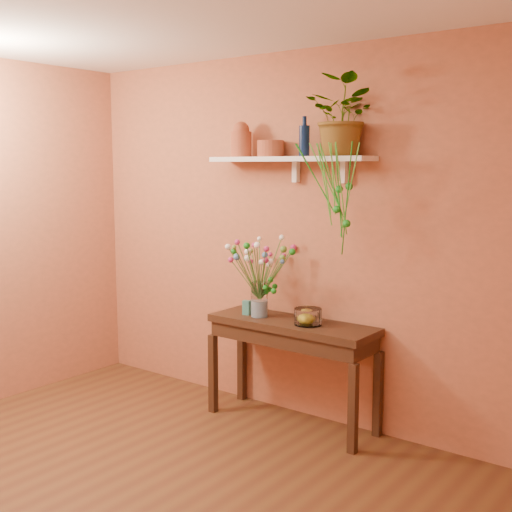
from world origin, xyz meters
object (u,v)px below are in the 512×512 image
(blue_bottle, at_px, (304,140))
(glass_bowl, at_px, (308,317))
(glass_vase, at_px, (259,302))
(bouquet, at_px, (262,261))
(spider_plant, at_px, (344,116))
(sideboard, at_px, (292,336))
(terracotta_jug, at_px, (241,140))

(blue_bottle, relative_size, glass_bowl, 1.44)
(glass_vase, xyz_separation_m, bouquet, (0.02, 0.00, 0.31))
(glass_vase, relative_size, bouquet, 0.49)
(spider_plant, bearing_deg, bouquet, -169.23)
(glass_vase, distance_m, glass_bowl, 0.43)
(sideboard, relative_size, glass_bowl, 6.53)
(bouquet, bearing_deg, terracotta_jug, 157.78)
(blue_bottle, relative_size, spider_plant, 0.53)
(sideboard, bearing_deg, glass_bowl, -10.43)
(bouquet, distance_m, glass_bowl, 0.54)
(blue_bottle, relative_size, bouquet, 0.53)
(sideboard, bearing_deg, blue_bottle, 82.21)
(terracotta_jug, distance_m, bouquet, 0.93)
(terracotta_jug, relative_size, bouquet, 0.49)
(blue_bottle, bearing_deg, terracotta_jug, -176.53)
(glass_vase, bearing_deg, blue_bottle, 27.33)
(glass_bowl, bearing_deg, bouquet, -179.18)
(bouquet, xyz_separation_m, glass_bowl, (0.40, 0.01, -0.37))
(spider_plant, relative_size, bouquet, 0.99)
(glass_bowl, bearing_deg, sideboard, 169.57)
(blue_bottle, xyz_separation_m, spider_plant, (0.34, -0.03, 0.15))
(bouquet, bearing_deg, glass_vase, -179.37)
(terracotta_jug, height_order, blue_bottle, blue_bottle)
(glass_vase, bearing_deg, sideboard, 7.22)
(spider_plant, height_order, bouquet, spider_plant)
(blue_bottle, bearing_deg, bouquet, -150.90)
(spider_plant, xyz_separation_m, glass_bowl, (-0.20, -0.11, -1.38))
(glass_vase, bearing_deg, terracotta_jug, 156.15)
(blue_bottle, bearing_deg, glass_bowl, -45.77)
(spider_plant, bearing_deg, glass_vase, -169.56)
(sideboard, xyz_separation_m, glass_vase, (-0.27, -0.03, 0.22))
(blue_bottle, xyz_separation_m, bouquet, (-0.26, -0.15, -0.87))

